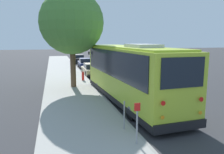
% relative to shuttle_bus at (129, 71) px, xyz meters
% --- Properties ---
extents(ground_plane, '(160.00, 160.00, 0.00)m').
position_rel_shuttle_bus_xyz_m(ground_plane, '(-1.40, -0.81, -1.90)').
color(ground_plane, '#333335').
extents(sidewalk_slab, '(80.00, 3.74, 0.15)m').
position_rel_shuttle_bus_xyz_m(sidewalk_slab, '(-1.40, 3.25, -1.83)').
color(sidewalk_slab, '#A3A099').
rests_on(sidewalk_slab, ground).
extents(curb_strip, '(80.00, 0.14, 0.15)m').
position_rel_shuttle_bus_xyz_m(curb_strip, '(-1.40, 1.31, -1.83)').
color(curb_strip, gray).
rests_on(curb_strip, ground).
extents(shuttle_bus, '(10.82, 3.16, 3.55)m').
position_rel_shuttle_bus_xyz_m(shuttle_bus, '(0.00, 0.00, 0.00)').
color(shuttle_bus, '#ADC633').
rests_on(shuttle_bus, ground).
extents(parked_sedan_tan, '(4.18, 1.79, 1.26)m').
position_rel_shuttle_bus_xyz_m(parked_sedan_tan, '(10.92, 0.40, -1.32)').
color(parked_sedan_tan, tan).
rests_on(parked_sedan_tan, ground).
extents(parked_sedan_navy, '(4.24, 1.79, 1.29)m').
position_rel_shuttle_bus_xyz_m(parked_sedan_navy, '(17.32, 0.15, -1.30)').
color(parked_sedan_navy, '#19234C').
rests_on(parked_sedan_navy, ground).
extents(parked_sedan_black, '(4.47, 2.00, 1.33)m').
position_rel_shuttle_bus_xyz_m(parked_sedan_black, '(24.42, 0.10, -1.28)').
color(parked_sedan_black, black).
rests_on(parked_sedan_black, ground).
extents(street_tree, '(4.80, 4.80, 8.03)m').
position_rel_shuttle_bus_xyz_m(street_tree, '(4.73, 2.91, 3.48)').
color(street_tree, brown).
rests_on(street_tree, sidewalk_slab).
extents(sign_post_near, '(0.06, 0.22, 1.49)m').
position_rel_shuttle_bus_xyz_m(sign_post_near, '(-5.65, 1.68, -0.98)').
color(sign_post_near, gray).
rests_on(sign_post_near, sidewalk_slab).
extents(sign_post_far, '(0.06, 0.06, 1.18)m').
position_rel_shuttle_bus_xyz_m(sign_post_far, '(-4.26, 1.68, -1.16)').
color(sign_post_far, gray).
rests_on(sign_post_far, sidewalk_slab).
extents(fire_hydrant, '(0.22, 0.22, 0.81)m').
position_rel_shuttle_bus_xyz_m(fire_hydrant, '(7.10, 1.83, -1.35)').
color(fire_hydrant, red).
rests_on(fire_hydrant, sidewalk_slab).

